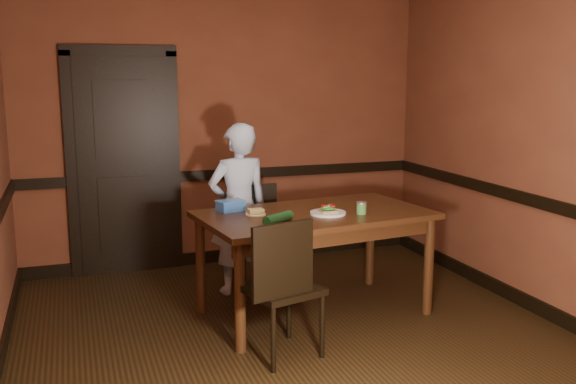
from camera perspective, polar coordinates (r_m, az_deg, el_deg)
floor at (r=4.64m, az=1.44°, el=-13.64°), size 4.00×4.50×0.01m
wall_back at (r=6.41m, az=-5.53°, el=5.58°), size 4.00×0.02×2.70m
wall_front at (r=2.33m, az=21.26°, el=-3.81°), size 4.00×0.02×2.70m
wall_right at (r=5.30m, az=22.29°, el=3.82°), size 0.02×4.50×2.70m
dado_back at (r=6.45m, az=-5.43°, el=1.59°), size 4.00×0.03×0.10m
dado_right at (r=5.36m, az=21.83°, el=-0.97°), size 0.03×4.50×0.10m
baseboard_back at (r=6.63m, az=-5.31°, el=-5.60°), size 4.00×0.03×0.12m
baseboard_right at (r=5.57m, az=21.24°, el=-9.46°), size 0.03×4.50×0.12m
door at (r=6.25m, az=-14.38°, el=2.79°), size 1.05×0.07×2.20m
dining_table at (r=5.12m, az=2.34°, el=-6.34°), size 1.88×1.21×0.83m
chair_far at (r=5.56m, az=-2.50°, el=-4.39°), size 0.45×0.45×0.93m
chair_near at (r=4.36m, az=-0.59°, el=-8.37°), size 0.56×0.56×0.97m
person at (r=5.55m, az=-4.41°, el=-1.51°), size 0.58×0.42×1.49m
sandwich_plate at (r=4.94m, az=3.57°, el=-1.76°), size 0.28×0.28×0.07m
sauce_jar at (r=4.97m, az=6.54°, el=-1.41°), size 0.08×0.08×0.09m
cheese_saucer at (r=4.91m, az=-2.88°, el=-1.84°), size 0.16×0.16×0.05m
food_tub at (r=5.05m, az=-5.14°, el=-1.22°), size 0.24×0.20×0.09m
wrapped_veg at (r=4.63m, az=-0.88°, el=-2.36°), size 0.27×0.21×0.08m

